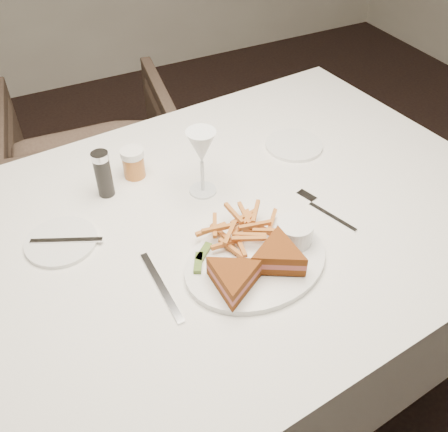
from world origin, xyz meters
TOP-DOWN VIEW (x-y plane):
  - ground at (0.00, 0.00)m, footprint 5.00×5.00m
  - table at (-0.01, 0.17)m, footprint 1.56×1.12m
  - chair_far at (-0.09, 1.14)m, footprint 0.75×0.71m
  - table_setting at (-0.00, 0.09)m, footprint 0.83×0.59m

SIDE VIEW (x-z plane):
  - ground at x=0.00m, z-range 0.00..0.00m
  - chair_far at x=-0.09m, z-range 0.00..0.68m
  - table at x=-0.01m, z-range 0.00..0.75m
  - table_setting at x=0.00m, z-range 0.70..0.88m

